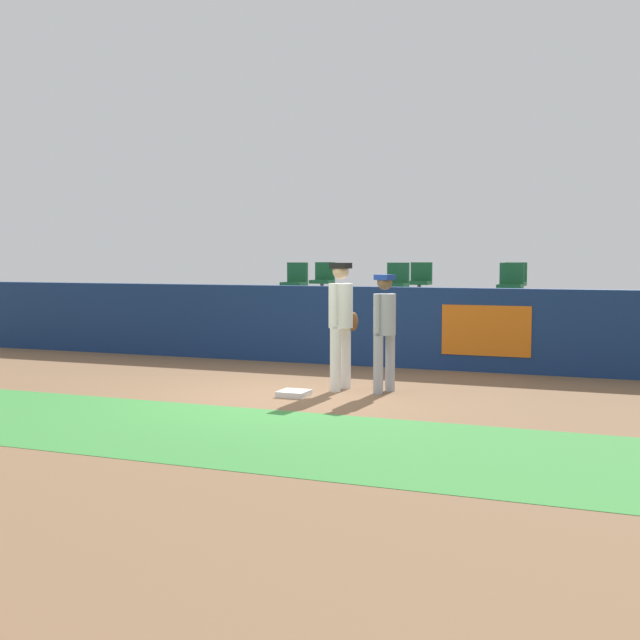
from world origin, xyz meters
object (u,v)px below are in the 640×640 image
at_px(seat_back_center, 420,279).
at_px(seat_front_left, 295,280).
at_px(first_base, 294,393).
at_px(player_fielder_home, 341,317).
at_px(seat_front_center, 396,282).
at_px(player_runner_visitor, 384,324).
at_px(seat_front_right, 511,283).
at_px(seat_back_left, 323,278).
at_px(seat_back_right, 515,280).

relative_size(seat_back_center, seat_front_left, 1.00).
height_order(first_base, player_fielder_home, player_fielder_home).
relative_size(player_fielder_home, seat_front_center, 2.22).
xyz_separation_m(first_base, seat_front_left, (-2.09, 4.91, 1.44)).
bearing_deg(player_runner_visitor, seat_front_left, -125.31).
height_order(player_runner_visitor, seat_front_right, seat_front_right).
bearing_deg(seat_front_center, seat_back_center, 89.62).
height_order(seat_back_left, seat_front_left, same).
height_order(player_runner_visitor, seat_back_right, seat_back_right).
bearing_deg(seat_front_right, player_runner_visitor, -105.96).
bearing_deg(first_base, player_runner_visitor, 35.55).
bearing_deg(seat_front_left, seat_back_right, 23.27).
bearing_deg(first_base, seat_back_center, 89.30).
height_order(seat_back_right, seat_front_right, same).
bearing_deg(seat_front_left, seat_front_center, -0.00).
bearing_deg(seat_front_left, first_base, -66.97).
bearing_deg(seat_back_left, player_runner_visitor, -61.27).
bearing_deg(player_runner_visitor, player_fielder_home, -71.61).
xyz_separation_m(player_runner_visitor, seat_back_center, (-1.00, 5.93, 0.50)).
xyz_separation_m(first_base, seat_back_left, (-2.17, 6.71, 1.44)).
xyz_separation_m(player_fielder_home, seat_front_left, (-2.51, 4.15, 0.41)).
bearing_deg(seat_front_center, seat_back_right, 41.56).
height_order(player_fielder_home, player_runner_visitor, player_fielder_home).
bearing_deg(seat_front_right, seat_back_center, 140.46).
bearing_deg(seat_front_left, seat_back_left, 92.76).
bearing_deg(seat_front_center, seat_back_left, 141.23).
bearing_deg(player_fielder_home, player_runner_visitor, 97.77).
distance_m(player_fielder_home, seat_front_left, 4.87).
distance_m(seat_back_center, seat_front_left, 2.82).
xyz_separation_m(seat_front_right, seat_back_left, (-4.44, 1.80, 0.00)).
bearing_deg(player_runner_visitor, seat_back_right, -172.50).
xyz_separation_m(first_base, player_fielder_home, (0.43, 0.76, 1.04)).
xyz_separation_m(seat_back_right, seat_front_left, (-4.19, -1.80, 0.00)).
height_order(seat_back_right, seat_front_left, same).
bearing_deg(seat_back_right, seat_front_right, -84.82).
distance_m(player_fielder_home, seat_back_right, 6.19).
distance_m(seat_back_right, seat_back_left, 4.27).
bearing_deg(seat_back_center, seat_front_left, -140.28).
relative_size(seat_back_right, seat_front_left, 1.00).
height_order(player_runner_visitor, seat_back_center, seat_back_center).
relative_size(seat_front_right, seat_back_left, 1.00).
relative_size(player_runner_visitor, seat_front_left, 2.02).
bearing_deg(seat_back_center, seat_back_left, -180.00).
xyz_separation_m(seat_back_right, seat_front_right, (0.16, -1.80, -0.00)).
distance_m(player_fielder_home, seat_back_center, 5.97).
xyz_separation_m(first_base, seat_front_right, (2.26, 4.91, 1.44)).
bearing_deg(seat_back_right, seat_back_center, 179.99).
bearing_deg(seat_front_right, seat_back_left, 157.91).
distance_m(player_runner_visitor, seat_front_right, 4.33).
height_order(player_fielder_home, seat_front_center, player_fielder_home).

